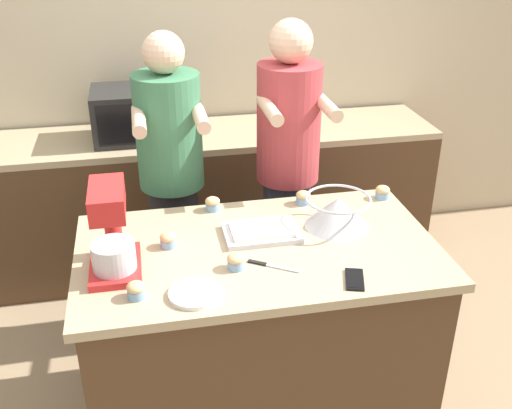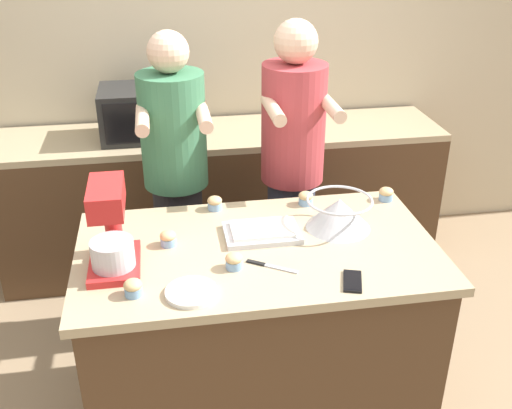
{
  "view_description": "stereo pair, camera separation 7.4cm",
  "coord_description": "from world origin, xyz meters",
  "px_view_note": "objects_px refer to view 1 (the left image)",
  "views": [
    {
      "loc": [
        -0.44,
        -2.14,
        2.21
      ],
      "look_at": [
        0.0,
        0.04,
        1.08
      ],
      "focal_mm": 42.0,
      "sensor_mm": 36.0,
      "label": 1
    },
    {
      "loc": [
        -0.37,
        -2.15,
        2.21
      ],
      "look_at": [
        0.0,
        0.04,
        1.08
      ],
      "focal_mm": 42.0,
      "sensor_mm": 36.0,
      "label": 2
    }
  ],
  "objects_px": {
    "mixing_bowl": "(337,211)",
    "cupcake_0": "(213,204)",
    "cupcake_3": "(382,192)",
    "cupcake_4": "(168,240)",
    "baking_tray": "(261,232)",
    "cupcake_2": "(136,290)",
    "stand_mixer": "(112,234)",
    "person_right": "(288,173)",
    "cupcake_1": "(236,261)",
    "small_plate": "(195,294)",
    "knife": "(270,266)",
    "cell_phone": "(355,279)",
    "microwave_oven": "(132,114)",
    "cupcake_5": "(303,197)",
    "person_left": "(173,186)"
  },
  "relations": [
    {
      "from": "baking_tray",
      "to": "cupcake_4",
      "type": "bearing_deg",
      "value": -177.81
    },
    {
      "from": "knife",
      "to": "cupcake_5",
      "type": "bearing_deg",
      "value": 61.61
    },
    {
      "from": "baking_tray",
      "to": "microwave_oven",
      "type": "height_order",
      "value": "microwave_oven"
    },
    {
      "from": "small_plate",
      "to": "knife",
      "type": "xyz_separation_m",
      "value": [
        0.32,
        0.14,
        -0.01
      ]
    },
    {
      "from": "mixing_bowl",
      "to": "cupcake_0",
      "type": "distance_m",
      "value": 0.59
    },
    {
      "from": "cupcake_4",
      "to": "cell_phone",
      "type": "bearing_deg",
      "value": -30.05
    },
    {
      "from": "person_right",
      "to": "cupcake_5",
      "type": "distance_m",
      "value": 0.36
    },
    {
      "from": "mixing_bowl",
      "to": "baking_tray",
      "type": "height_order",
      "value": "mixing_bowl"
    },
    {
      "from": "person_left",
      "to": "cupcake_0",
      "type": "height_order",
      "value": "person_left"
    },
    {
      "from": "cupcake_3",
      "to": "cupcake_4",
      "type": "relative_size",
      "value": 1.0
    },
    {
      "from": "stand_mixer",
      "to": "mixing_bowl",
      "type": "xyz_separation_m",
      "value": [
        0.97,
        0.17,
        -0.09
      ]
    },
    {
      "from": "small_plate",
      "to": "cell_phone",
      "type": "bearing_deg",
      "value": -2.15
    },
    {
      "from": "mixing_bowl",
      "to": "cupcake_2",
      "type": "relative_size",
      "value": 4.22
    },
    {
      "from": "person_right",
      "to": "microwave_oven",
      "type": "distance_m",
      "value": 1.05
    },
    {
      "from": "mixing_bowl",
      "to": "microwave_oven",
      "type": "distance_m",
      "value": 1.55
    },
    {
      "from": "person_right",
      "to": "mixing_bowl",
      "type": "distance_m",
      "value": 0.61
    },
    {
      "from": "person_right",
      "to": "cupcake_2",
      "type": "distance_m",
      "value": 1.28
    },
    {
      "from": "cupcake_5",
      "to": "person_right",
      "type": "bearing_deg",
      "value": 87.75
    },
    {
      "from": "cupcake_0",
      "to": "cupcake_2",
      "type": "height_order",
      "value": "same"
    },
    {
      "from": "mixing_bowl",
      "to": "baking_tray",
      "type": "relative_size",
      "value": 0.9
    },
    {
      "from": "knife",
      "to": "cupcake_2",
      "type": "bearing_deg",
      "value": -168.35
    },
    {
      "from": "small_plate",
      "to": "cupcake_4",
      "type": "bearing_deg",
      "value": 100.76
    },
    {
      "from": "person_right",
      "to": "cell_phone",
      "type": "bearing_deg",
      "value": -89.61
    },
    {
      "from": "person_left",
      "to": "cupcake_1",
      "type": "height_order",
      "value": "person_left"
    },
    {
      "from": "person_left",
      "to": "cupcake_4",
      "type": "height_order",
      "value": "person_left"
    },
    {
      "from": "cupcake_1",
      "to": "cupcake_5",
      "type": "height_order",
      "value": "same"
    },
    {
      "from": "person_left",
      "to": "person_right",
      "type": "bearing_deg",
      "value": 0.01
    },
    {
      "from": "cell_phone",
      "to": "cupcake_3",
      "type": "height_order",
      "value": "cupcake_3"
    },
    {
      "from": "cupcake_0",
      "to": "mixing_bowl",
      "type": "bearing_deg",
      "value": -26.68
    },
    {
      "from": "mixing_bowl",
      "to": "cupcake_2",
      "type": "bearing_deg",
      "value": -157.2
    },
    {
      "from": "cupcake_5",
      "to": "cupcake_4",
      "type": "bearing_deg",
      "value": -157.4
    },
    {
      "from": "mixing_bowl",
      "to": "cupcake_0",
      "type": "height_order",
      "value": "mixing_bowl"
    },
    {
      "from": "baking_tray",
      "to": "cell_phone",
      "type": "xyz_separation_m",
      "value": [
        0.28,
        -0.41,
        -0.01
      ]
    },
    {
      "from": "microwave_oven",
      "to": "stand_mixer",
      "type": "bearing_deg",
      "value": -94.04
    },
    {
      "from": "person_left",
      "to": "microwave_oven",
      "type": "bearing_deg",
      "value": 105.07
    },
    {
      "from": "microwave_oven",
      "to": "cupcake_4",
      "type": "xyz_separation_m",
      "value": [
        0.12,
        -1.31,
        -0.14
      ]
    },
    {
      "from": "cupcake_1",
      "to": "cupcake_3",
      "type": "distance_m",
      "value": 0.95
    },
    {
      "from": "cupcake_2",
      "to": "stand_mixer",
      "type": "bearing_deg",
      "value": 110.57
    },
    {
      "from": "mixing_bowl",
      "to": "microwave_oven",
      "type": "xyz_separation_m",
      "value": [
        -0.87,
        1.27,
        0.1
      ]
    },
    {
      "from": "person_right",
      "to": "cell_phone",
      "type": "height_order",
      "value": "person_right"
    },
    {
      "from": "baking_tray",
      "to": "cupcake_1",
      "type": "distance_m",
      "value": 0.29
    },
    {
      "from": "stand_mixer",
      "to": "cupcake_3",
      "type": "distance_m",
      "value": 1.35
    },
    {
      "from": "person_left",
      "to": "knife",
      "type": "bearing_deg",
      "value": -69.52
    },
    {
      "from": "baking_tray",
      "to": "cupcake_2",
      "type": "bearing_deg",
      "value": -146.67
    },
    {
      "from": "microwave_oven",
      "to": "cupcake_0",
      "type": "height_order",
      "value": "microwave_oven"
    },
    {
      "from": "cupcake_0",
      "to": "baking_tray",
      "type": "bearing_deg",
      "value": -57.87
    },
    {
      "from": "stand_mixer",
      "to": "mixing_bowl",
      "type": "bearing_deg",
      "value": 10.04
    },
    {
      "from": "small_plate",
      "to": "cupcake_2",
      "type": "distance_m",
      "value": 0.22
    },
    {
      "from": "mixing_bowl",
      "to": "cupcake_0",
      "type": "relative_size",
      "value": 4.22
    },
    {
      "from": "cupcake_0",
      "to": "microwave_oven",
      "type": "bearing_deg",
      "value": 108.92
    }
  ]
}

